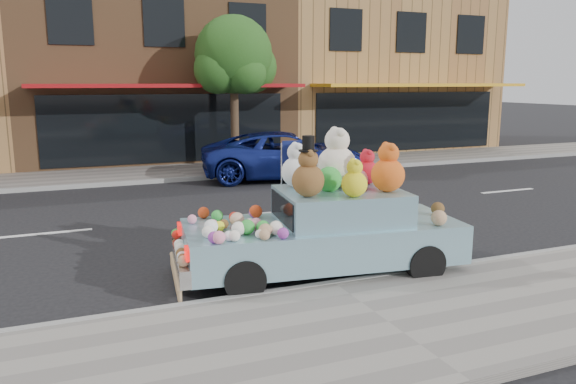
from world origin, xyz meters
name	(u,v)px	position (x,y,z in m)	size (l,w,h in m)	color
ground	(235,216)	(0.00, 0.00, 0.00)	(120.00, 120.00, 0.00)	black
near_sidewalk	(388,326)	(0.00, -6.50, 0.06)	(60.00, 3.00, 0.12)	gray
far_sidewalk	(178,172)	(0.00, 6.50, 0.06)	(60.00, 3.00, 0.12)	gray
near_kerb	(333,286)	(0.00, -5.00, 0.07)	(60.00, 0.12, 0.13)	gray
far_kerb	(188,179)	(0.00, 5.00, 0.07)	(60.00, 0.12, 0.13)	gray
storefront_mid	(148,66)	(0.00, 11.97, 3.64)	(10.00, 9.80, 7.30)	brown
storefront_right	(362,69)	(10.00, 11.97, 3.64)	(10.00, 9.80, 7.30)	#9C7341
street_tree	(234,62)	(2.03, 6.55, 3.69)	(3.00, 2.70, 5.22)	#38281C
car_blue	(287,155)	(3.02, 4.28, 0.74)	(2.46, 5.35, 1.49)	navy
art_car	(325,224)	(0.20, -4.29, 0.82)	(4.66, 2.28, 2.31)	black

